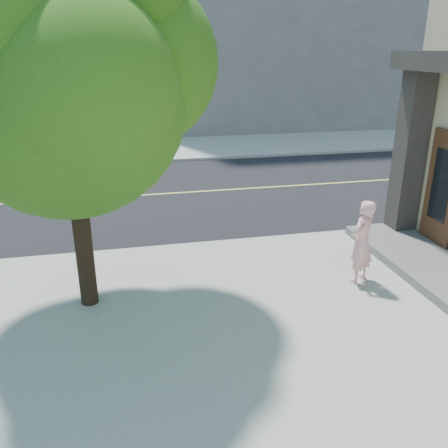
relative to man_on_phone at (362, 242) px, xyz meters
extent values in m
cube|color=black|center=(-7.48, 7.12, -0.95)|extent=(140.00, 9.00, 0.01)
cube|color=#A2A495|center=(6.02, 24.12, -0.90)|extent=(29.00, 25.00, 0.12)
cube|color=slate|center=(1.72, 0.42, -0.75)|extent=(1.60, 4.00, 0.18)
cube|color=#35302B|center=(2.22, 2.12, 1.26)|extent=(0.55, 0.55, 4.20)
cube|color=#422614|center=(2.48, 1.12, 0.56)|extent=(0.10, 1.00, 2.60)
cube|color=slate|center=(6.52, 24.62, 6.16)|extent=(18.00, 16.00, 14.00)
imported|color=#FCB0AD|center=(0.00, 0.00, 0.00)|extent=(0.73, 0.66, 1.67)
cylinder|color=black|center=(-5.18, 0.27, 0.71)|extent=(0.31, 0.31, 3.10)
sphere|color=#387018|center=(-5.18, 0.27, 2.78)|extent=(3.78, 3.78, 3.78)
sphere|color=#387018|center=(-4.14, 0.79, 3.29)|extent=(2.92, 2.92, 2.92)
sphere|color=#387018|center=(-6.04, 0.96, 3.46)|extent=(2.75, 2.75, 2.75)
sphere|color=#387018|center=(-4.83, -0.68, 3.03)|extent=(2.58, 2.58, 2.58)
sphere|color=#387018|center=(-5.69, -0.42, 3.81)|extent=(2.41, 2.41, 2.41)
camera|label=1|loc=(-4.39, -7.56, 3.51)|focal=37.48mm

